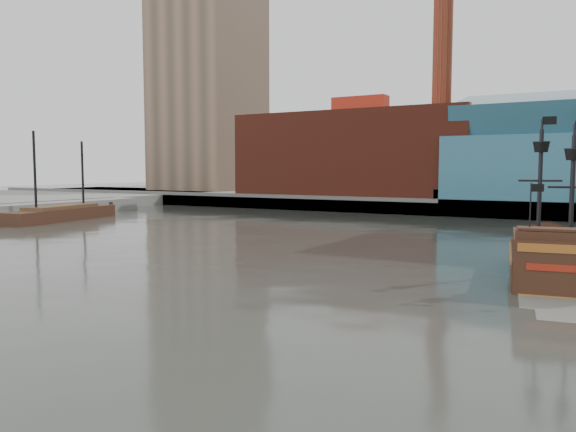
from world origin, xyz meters
The scene contains 7 objects.
ground centered at (0.00, 0.00, 0.00)m, with size 400.00×400.00×0.00m, color #2C2F29.
promenade_far centered at (0.00, 92.00, 1.00)m, with size 220.00×60.00×2.00m, color slate.
seawall centered at (0.00, 62.50, 1.30)m, with size 220.00×1.00×2.60m, color #4C4C49.
pier centered at (-58.00, 30.00, 1.00)m, with size 6.00×40.00×2.00m, color slate.
skyline centered at (5.21, 84.56, 24.55)m, with size 149.00×45.00×62.00m.
pirate_ship centered at (14.33, 17.54, 1.04)m, with size 6.76×15.80×11.45m.
docked_vessel centered at (-48.52, 29.13, 0.80)m, with size 7.66×19.02×12.63m.
Camera 1 is at (17.45, -22.41, 7.18)m, focal length 35.00 mm.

